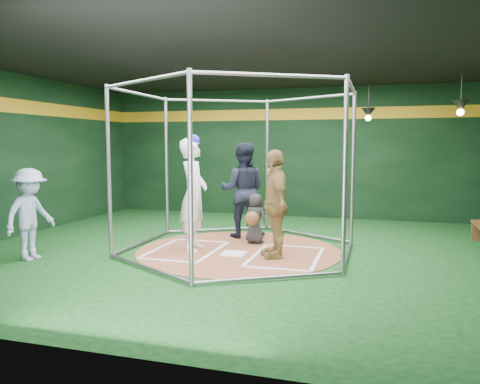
% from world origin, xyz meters
% --- Properties ---
extents(room_shell, '(10.10, 9.10, 3.53)m').
position_xyz_m(room_shell, '(0.00, 0.01, 1.75)').
color(room_shell, '#0B330F').
rests_on(room_shell, ground).
extents(clay_disc, '(3.80, 3.80, 0.01)m').
position_xyz_m(clay_disc, '(0.00, 0.00, 0.01)').
color(clay_disc, '#955536').
rests_on(clay_disc, ground).
extents(home_plate, '(0.43, 0.43, 0.01)m').
position_xyz_m(home_plate, '(0.00, -0.30, 0.02)').
color(home_plate, white).
rests_on(home_plate, clay_disc).
extents(batter_box_left, '(1.17, 1.77, 0.01)m').
position_xyz_m(batter_box_left, '(-0.95, -0.25, 0.02)').
color(batter_box_left, white).
rests_on(batter_box_left, clay_disc).
extents(batter_box_right, '(1.17, 1.77, 0.01)m').
position_xyz_m(batter_box_right, '(0.95, -0.25, 0.02)').
color(batter_box_right, white).
rests_on(batter_box_right, clay_disc).
extents(batting_cage, '(4.05, 4.67, 3.00)m').
position_xyz_m(batting_cage, '(-0.00, -0.00, 1.50)').
color(batting_cage, gray).
rests_on(batting_cage, ground).
extents(pendant_lamp_near, '(0.34, 0.34, 0.90)m').
position_xyz_m(pendant_lamp_near, '(2.20, 3.60, 2.74)').
color(pendant_lamp_near, black).
rests_on(pendant_lamp_near, room_shell).
extents(pendant_lamp_far, '(0.34, 0.34, 0.90)m').
position_xyz_m(pendant_lamp_far, '(4.00, 2.00, 2.74)').
color(pendant_lamp_far, black).
rests_on(pendant_lamp_far, room_shell).
extents(batter_figure, '(0.59, 0.82, 2.16)m').
position_xyz_m(batter_figure, '(-0.81, -0.19, 1.08)').
color(batter_figure, white).
rests_on(batter_figure, clay_disc).
extents(visitor_leopard, '(0.89, 1.20, 1.89)m').
position_xyz_m(visitor_leopard, '(0.75, -0.28, 0.96)').
color(visitor_leopard, tan).
rests_on(visitor_leopard, clay_disc).
extents(catcher_figure, '(0.56, 0.61, 1.00)m').
position_xyz_m(catcher_figure, '(0.14, 0.69, 0.52)').
color(catcher_figure, black).
rests_on(catcher_figure, clay_disc).
extents(umpire, '(1.11, 0.94, 2.01)m').
position_xyz_m(umpire, '(-0.29, 1.27, 1.02)').
color(umpire, black).
rests_on(umpire, clay_disc).
extents(bystander_blue, '(0.67, 1.07, 1.58)m').
position_xyz_m(bystander_blue, '(-3.25, -1.64, 0.79)').
color(bystander_blue, '#98A8CA').
rests_on(bystander_blue, ground).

